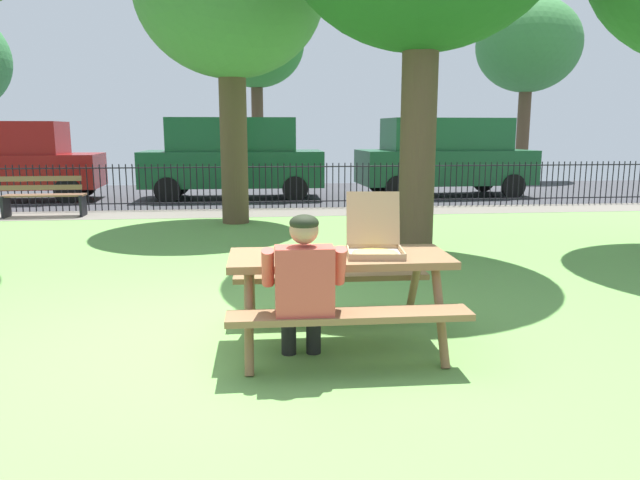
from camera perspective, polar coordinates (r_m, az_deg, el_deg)
name	(u,v)px	position (r m, az deg, el deg)	size (l,w,h in m)	color
ground	(232,274)	(7.52, -8.49, -3.30)	(28.00, 12.49, 0.02)	#6CA14E
cobblestone_walkway	(241,213)	(12.96, -7.62, 2.58)	(28.00, 1.40, 0.01)	slate
street_asphalt	(244,194)	(16.77, -7.35, 4.38)	(28.00, 6.27, 0.01)	#38383D
picnic_table_foreground	(339,275)	(4.89, 1.87, -3.40)	(1.82, 1.51, 0.79)	olive
pizza_box_open	(374,243)	(4.89, 5.27, -0.24)	(0.50, 0.56, 0.49)	tan
pizza_slice_on_table	(323,254)	(4.85, 0.26, -1.32)	(0.21, 0.18, 0.02)	#F9DE75
adult_at_table	(304,285)	(4.36, -1.59, -4.31)	(0.61, 0.59, 1.19)	black
iron_fence_streetside	(241,186)	(13.60, -7.62, 5.19)	(23.69, 0.03, 1.03)	black
park_bench_left	(44,197)	(13.49, -25.06, 3.79)	(1.61, 0.50, 0.85)	brown
parked_car_far_left	(19,161)	(16.71, -27.03, 6.80)	(3.98, 1.98, 1.98)	maroon
parked_car_left	(233,156)	(15.65, -8.37, 7.97)	(4.64, 2.02, 2.08)	#17522D
parked_car_center	(445,155)	(16.46, 11.93, 7.98)	(4.68, 2.13, 2.08)	#1A512F
far_tree_midleft	(256,45)	(21.37, -6.17, 18.17)	(3.28, 3.28, 6.15)	brown
far_tree_center	(528,46)	(23.55, 19.41, 17.19)	(3.69, 3.69, 6.43)	brown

